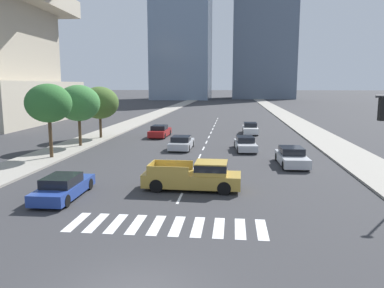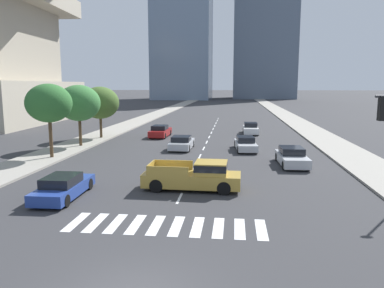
% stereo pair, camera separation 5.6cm
% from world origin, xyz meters
% --- Properties ---
extents(sidewalk_east, '(4.00, 260.00, 0.15)m').
position_xyz_m(sidewalk_east, '(12.76, 30.00, 0.07)').
color(sidewalk_east, gray).
rests_on(sidewalk_east, ground).
extents(sidewalk_west, '(4.00, 260.00, 0.15)m').
position_xyz_m(sidewalk_west, '(-12.76, 30.00, 0.07)').
color(sidewalk_west, gray).
rests_on(sidewalk_west, ground).
extents(crosswalk_near, '(8.55, 2.37, 0.01)m').
position_xyz_m(crosswalk_near, '(-0.00, 5.65, 0.00)').
color(crosswalk_near, silver).
rests_on(crosswalk_near, ground).
extents(lane_divider_center, '(0.14, 50.00, 0.01)m').
position_xyz_m(lane_divider_center, '(0.00, 33.65, 0.00)').
color(lane_divider_center, silver).
rests_on(lane_divider_center, ground).
extents(pickup_truck, '(5.64, 2.07, 1.67)m').
position_xyz_m(pickup_truck, '(0.74, 11.41, 0.81)').
color(pickup_truck, '#B28E38').
rests_on(pickup_truck, ground).
extents(sedan_red_0, '(1.98, 4.71, 1.36)m').
position_xyz_m(sedan_red_0, '(-5.67, 33.15, 0.63)').
color(sedan_red_0, maroon).
rests_on(sedan_red_0, ground).
extents(sedan_silver_1, '(2.12, 4.83, 1.26)m').
position_xyz_m(sedan_silver_1, '(3.92, 25.20, 0.58)').
color(sedan_silver_1, '#B7BABF').
rests_on(sedan_silver_1, ground).
extents(sedan_silver_2, '(2.00, 4.42, 1.25)m').
position_xyz_m(sedan_silver_2, '(-2.04, 25.07, 0.58)').
color(sedan_silver_2, '#B7BABF').
rests_on(sedan_silver_2, ground).
extents(sedan_silver_3, '(2.08, 4.75, 1.35)m').
position_xyz_m(sedan_silver_3, '(7.21, 18.91, 0.62)').
color(sedan_silver_3, '#B7BABF').
rests_on(sedan_silver_3, ground).
extents(sedan_blue_4, '(1.91, 4.80, 1.25)m').
position_xyz_m(sedan_blue_4, '(-6.23, 9.09, 0.58)').
color(sedan_blue_4, navy).
rests_on(sedan_blue_4, ground).
extents(sedan_white_5, '(1.84, 4.59, 1.36)m').
position_xyz_m(sedan_white_5, '(4.87, 37.21, 0.62)').
color(sedan_white_5, silver).
rests_on(sedan_white_5, ground).
extents(street_tree_nearest, '(3.65, 3.65, 5.95)m').
position_xyz_m(street_tree_nearest, '(-11.96, 19.24, 4.53)').
color(street_tree_nearest, '#4C3823').
rests_on(street_tree_nearest, sidewalk_west).
extents(street_tree_second, '(4.05, 4.05, 5.84)m').
position_xyz_m(street_tree_second, '(-11.96, 25.16, 4.26)').
color(street_tree_second, '#4C3823').
rests_on(street_tree_second, sidewalk_west).
extents(street_tree_third, '(4.18, 4.18, 5.65)m').
position_xyz_m(street_tree_third, '(-11.96, 30.90, 4.01)').
color(street_tree_third, '#4C3823').
rests_on(street_tree_third, sidewalk_west).
extents(office_tower_left_skyline, '(22.69, 26.17, 86.08)m').
position_xyz_m(office_tower_left_skyline, '(-18.37, 146.94, 39.35)').
color(office_tower_left_skyline, slate).
rests_on(office_tower_left_skyline, ground).
extents(office_tower_center_skyline, '(25.81, 25.78, 82.40)m').
position_xyz_m(office_tower_center_skyline, '(15.04, 160.48, 40.67)').
color(office_tower_center_skyline, slate).
rests_on(office_tower_center_skyline, ground).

